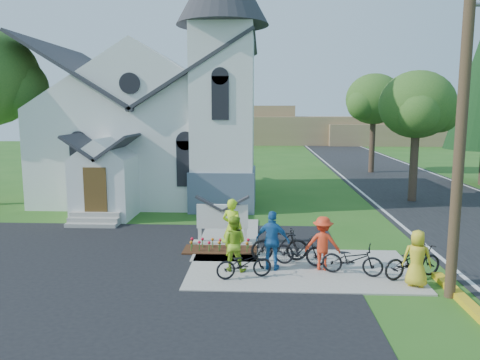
# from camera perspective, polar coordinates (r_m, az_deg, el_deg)

# --- Properties ---
(ground) EXTENTS (120.00, 120.00, 0.00)m
(ground) POSITION_cam_1_polar(r_m,az_deg,el_deg) (14.54, 1.58, -11.39)
(ground) COLOR #285C1A
(ground) RESTS_ON ground
(road) EXTENTS (8.00, 90.00, 0.02)m
(road) POSITION_cam_1_polar(r_m,az_deg,el_deg) (30.68, 21.21, -1.33)
(road) COLOR black
(road) RESTS_ON ground
(sidewalk) EXTENTS (7.00, 4.00, 0.05)m
(sidewalk) POSITION_cam_1_polar(r_m,az_deg,el_deg) (15.05, 7.43, -10.66)
(sidewalk) COLOR gray
(sidewalk) RESTS_ON ground
(church) EXTENTS (12.35, 12.00, 13.00)m
(church) POSITION_cam_1_polar(r_m,az_deg,el_deg) (26.78, -9.76, 9.03)
(church) COLOR white
(church) RESTS_ON ground
(church_sign) EXTENTS (2.20, 0.40, 1.70)m
(church_sign) POSITION_cam_1_polar(r_m,az_deg,el_deg) (17.38, -2.16, -4.54)
(church_sign) COLOR gray
(church_sign) RESTS_ON ground
(flower_bed) EXTENTS (2.60, 1.10, 0.07)m
(flower_bed) POSITION_cam_1_polar(r_m,az_deg,el_deg) (16.77, -2.41, -8.53)
(flower_bed) COLOR #391B0F
(flower_bed) RESTS_ON ground
(utility_pole) EXTENTS (3.45, 0.28, 10.00)m
(utility_pole) POSITION_cam_1_polar(r_m,az_deg,el_deg) (13.20, 25.86, 9.64)
(utility_pole) COLOR #413220
(utility_pole) RESTS_ON ground
(tree_road_near) EXTENTS (4.00, 4.00, 7.05)m
(tree_road_near) POSITION_cam_1_polar(r_m,az_deg,el_deg) (26.96, 20.77, 8.52)
(tree_road_near) COLOR #38281E
(tree_road_near) RESTS_ON ground
(tree_road_mid) EXTENTS (4.40, 4.40, 7.80)m
(tree_road_mid) POSITION_cam_1_polar(r_m,az_deg,el_deg) (38.68, 16.02, 9.42)
(tree_road_mid) COLOR #38281E
(tree_road_mid) RESTS_ON ground
(distant_hills) EXTENTS (61.00, 10.00, 5.60)m
(distant_hills) POSITION_cam_1_polar(r_m,az_deg,el_deg) (70.12, 5.30, 6.21)
(distant_hills) COLOR olive
(distant_hills) RESTS_ON ground
(cyclist_0) EXTENTS (0.85, 0.73, 1.98)m
(cyclist_0) POSITION_cam_1_polar(r_m,az_deg,el_deg) (15.78, -0.95, -5.83)
(cyclist_0) COLOR #B9ED1B
(cyclist_0) RESTS_ON sidewalk
(bike_0) EXTENTS (1.77, 1.04, 0.88)m
(bike_0) POSITION_cam_1_polar(r_m,az_deg,el_deg) (13.95, 0.50, -10.14)
(bike_0) COLOR black
(bike_0) RESTS_ON sidewalk
(cyclist_1) EXTENTS (0.94, 0.80, 1.72)m
(cyclist_1) POSITION_cam_1_polar(r_m,az_deg,el_deg) (14.47, -0.81, -7.70)
(cyclist_1) COLOR #90BE23
(cyclist_1) RESTS_ON sidewalk
(bike_1) EXTENTS (1.93, 0.72, 1.13)m
(bike_1) POSITION_cam_1_polar(r_m,az_deg,el_deg) (15.45, 4.85, -7.80)
(bike_1) COLOR black
(bike_1) RESTS_ON sidewalk
(cyclist_2) EXTENTS (1.17, 0.76, 1.84)m
(cyclist_2) POSITION_cam_1_polar(r_m,az_deg,el_deg) (14.55, 3.99, -7.38)
(cyclist_2) COLOR #205FA4
(cyclist_2) RESTS_ON sidewalk
(bike_2) EXTENTS (1.91, 1.10, 0.95)m
(bike_2) POSITION_cam_1_polar(r_m,az_deg,el_deg) (14.59, 13.53, -9.38)
(bike_2) COLOR black
(bike_2) RESTS_ON sidewalk
(cyclist_3) EXTENTS (1.16, 0.77, 1.68)m
(cyclist_3) POSITION_cam_1_polar(r_m,az_deg,el_deg) (14.77, 10.04, -7.59)
(cyclist_3) COLOR #F03A1A
(cyclist_3) RESTS_ON sidewalk
(bike_3) EXTENTS (1.74, 0.81, 1.01)m
(bike_3) POSITION_cam_1_polar(r_m,az_deg,el_deg) (15.13, 7.31, -8.44)
(bike_3) COLOR black
(bike_3) RESTS_ON sidewalk
(cyclist_4) EXTENTS (0.89, 0.70, 1.61)m
(cyclist_4) POSITION_cam_1_polar(r_m,az_deg,el_deg) (14.14, 20.78, -8.91)
(cyclist_4) COLOR gold
(cyclist_4) RESTS_ON sidewalk
(bike_4) EXTENTS (2.04, 1.34, 1.01)m
(bike_4) POSITION_cam_1_polar(r_m,az_deg,el_deg) (14.83, 20.30, -9.27)
(bike_4) COLOR black
(bike_4) RESTS_ON sidewalk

